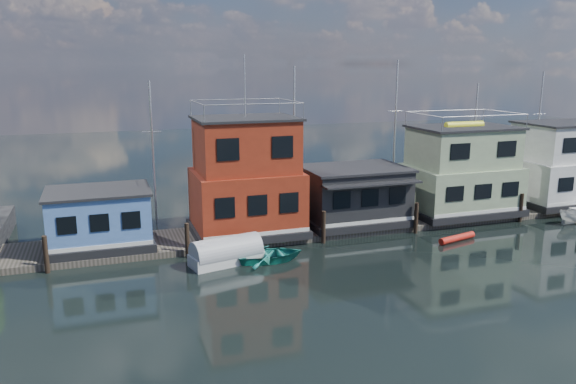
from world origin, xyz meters
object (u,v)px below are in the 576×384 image
object	(u,v)px
houseboat_white	(564,165)
red_kayak	(457,238)
houseboat_blue	(100,219)
houseboat_green	(461,172)
houseboat_red	(246,179)
tarp_runabout	(226,253)
houseboat_dark	(354,195)
dinghy_teal	(270,255)

from	to	relation	value
houseboat_white	red_kayak	xyz separation A→B (m)	(-13.83, -5.32, -3.31)
houseboat_blue	houseboat_green	xyz separation A→B (m)	(26.50, 0.00, 1.34)
houseboat_red	tarp_runabout	bearing A→B (deg)	-118.38
houseboat_red	houseboat_dark	bearing A→B (deg)	-0.14
houseboat_red	red_kayak	size ratio (longest dim) A/B	3.81
dinghy_teal	tarp_runabout	distance (m)	2.64
dinghy_teal	red_kayak	bearing A→B (deg)	-89.35
houseboat_green	tarp_runabout	xyz separation A→B (m)	(-19.47, -4.57, -2.90)
dinghy_teal	red_kayak	size ratio (longest dim) A/B	1.30
dinghy_teal	tarp_runabout	world-z (taller)	tarp_runabout
houseboat_blue	dinghy_teal	xyz separation A→B (m)	(9.62, -5.02, -1.79)
dinghy_teal	red_kayak	world-z (taller)	dinghy_teal
houseboat_blue	houseboat_dark	bearing A→B (deg)	-0.06
houseboat_green	dinghy_teal	size ratio (longest dim) A/B	2.08
houseboat_green	tarp_runabout	distance (m)	20.21
houseboat_dark	red_kayak	size ratio (longest dim) A/B	2.38
red_kayak	tarp_runabout	size ratio (longest dim) A/B	0.68
houseboat_blue	red_kayak	bearing A→B (deg)	-13.20
houseboat_red	houseboat_white	bearing A→B (deg)	0.00
houseboat_blue	dinghy_teal	distance (m)	11.00
houseboat_dark	tarp_runabout	distance (m)	11.55
houseboat_red	dinghy_teal	world-z (taller)	houseboat_red
houseboat_dark	tarp_runabout	bearing A→B (deg)	-156.49
houseboat_dark	dinghy_teal	bearing A→B (deg)	-147.59
houseboat_white	red_kayak	bearing A→B (deg)	-158.97
houseboat_blue	dinghy_teal	size ratio (longest dim) A/B	1.58
houseboat_white	houseboat_blue	bearing A→B (deg)	-180.00
houseboat_blue	houseboat_red	size ratio (longest dim) A/B	0.54
houseboat_green	red_kayak	bearing A→B (deg)	-125.76
houseboat_green	houseboat_red	bearing A→B (deg)	-180.00
tarp_runabout	houseboat_blue	bearing A→B (deg)	134.18
houseboat_dark	houseboat_green	world-z (taller)	houseboat_green
houseboat_blue	houseboat_white	world-z (taller)	houseboat_white
houseboat_dark	red_kayak	bearing A→B (deg)	-45.69
houseboat_dark	houseboat_white	bearing A→B (deg)	0.06
houseboat_blue	houseboat_white	distance (m)	36.52
houseboat_blue	houseboat_white	xyz separation A→B (m)	(36.50, 0.00, 1.33)
tarp_runabout	houseboat_white	bearing A→B (deg)	-3.94
houseboat_white	tarp_runabout	distance (m)	29.96
houseboat_red	tarp_runabout	size ratio (longest dim) A/B	2.59
houseboat_green	tarp_runabout	size ratio (longest dim) A/B	1.83
houseboat_green	dinghy_teal	bearing A→B (deg)	-163.43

